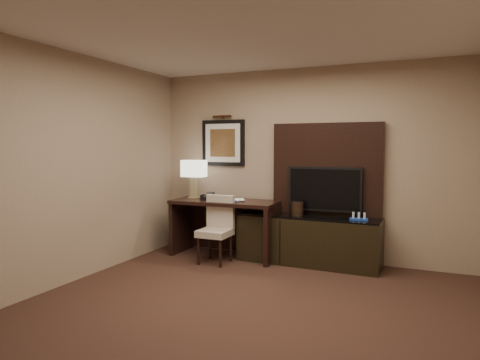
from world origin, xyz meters
The scene contains 17 objects.
floor centered at (0.00, 0.00, -0.01)m, with size 4.50×5.00×0.01m, color black.
ceiling centered at (0.00, 0.00, 2.70)m, with size 4.50×5.00×0.01m, color silver.
wall_back centered at (0.00, 2.50, 1.35)m, with size 4.50×0.01×2.70m, color gray.
wall_left centered at (-2.25, 0.00, 1.35)m, with size 0.01×5.00×2.70m, color gray.
desk centered at (-1.09, 2.10, 0.41)m, with size 1.53×0.66×0.82m, color black.
credenza centered at (0.12, 2.20, 0.33)m, with size 1.92×0.53×0.66m, color black.
tv_wall_panel centered at (0.30, 2.44, 1.27)m, with size 1.50×0.12×1.30m, color black.
tv centered at (0.30, 2.34, 1.02)m, with size 1.00×0.08×0.60m, color black.
artwork centered at (-1.30, 2.48, 1.65)m, with size 0.70×0.04×0.70m, color black.
picture_light centered at (-1.30, 2.44, 2.05)m, with size 0.04×0.04×0.30m, color #3D2313.
desk_chair centered at (-1.06, 1.71, 0.43)m, with size 0.41×0.47×0.86m, color beige, non-canonical shape.
table_lamp centered at (-1.65, 2.18, 1.09)m, with size 0.33×0.19×0.54m, color tan, non-canonical shape.
desk_phone centered at (-1.35, 2.06, 0.87)m, with size 0.19×0.17×0.10m, color black, non-canonical shape.
blue_folder centered at (-1.01, 2.08, 0.83)m, with size 0.25×0.33×0.02m, color #1B23B0.
book centered at (-0.97, 2.09, 0.94)m, with size 0.17×0.02×0.23m, color tan.
ice_bucket centered at (-0.03, 2.17, 0.75)m, with size 0.16×0.16×0.18m, color black.
minibar_tray centered at (0.79, 2.14, 0.70)m, with size 0.23×0.14×0.08m, color #173799, non-canonical shape.
Camera 1 is at (1.56, -3.43, 1.61)m, focal length 32.00 mm.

